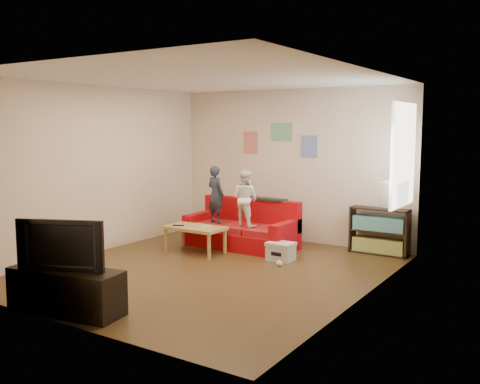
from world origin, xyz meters
The scene contains 17 objects.
room_shell centered at (0.00, 0.00, 1.35)m, with size 4.52×5.02×2.72m.
sofa centered at (-0.43, 1.57, 0.28)m, with size 1.88×0.87×0.83m.
child_a centered at (-0.88, 1.40, 0.89)m, with size 0.36×0.24×0.98m, color #232835.
child_b centered at (-0.28, 1.40, 0.87)m, with size 0.46×0.36×0.94m, color white.
coffee_table centered at (-0.85, 0.77, 0.37)m, with size 0.97×0.53×0.44m.
remote centered at (-1.10, 0.65, 0.45)m, with size 0.18×0.05×0.02m, color black.
game_controller centered at (-0.65, 0.82, 0.45)m, with size 0.15×0.04×0.03m, color white.
bookshelf centered at (1.70, 2.30, 0.33)m, with size 0.93×0.28×0.75m.
window centered at (2.22, 1.65, 1.64)m, with size 0.04×1.08×1.48m, color white.
ac_unit centered at (2.10, 1.65, 1.08)m, with size 0.28×0.55×0.35m, color #B7B2A3.
artwork_left centered at (-0.85, 2.48, 1.75)m, with size 0.30×0.01×0.40m, color #D87266.
artwork_center centered at (-0.20, 2.48, 1.95)m, with size 0.42×0.01×0.32m, color #72B27F.
artwork_right centered at (0.35, 2.48, 1.70)m, with size 0.30×0.01×0.38m, color #727FCC.
file_box centered at (0.57, 1.08, 0.14)m, with size 0.41×0.31×0.28m.
tv_stand centered at (-0.32, -2.25, 0.25)m, with size 1.32×0.44×0.49m, color black.
television centered at (-0.32, -2.25, 0.78)m, with size 0.99×0.13×0.57m, color black.
tissue centered at (0.73, 0.74, 0.05)m, with size 0.09×0.09×0.09m, color silver.
Camera 1 is at (4.37, -6.01, 2.05)m, focal length 40.00 mm.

